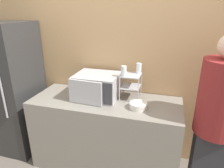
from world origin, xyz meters
name	(u,v)px	position (x,y,z in m)	size (l,w,h in m)	color
wall_back	(114,60)	(0.00, 0.72, 1.30)	(8.00, 0.06, 2.60)	tan
counter	(106,133)	(0.00, 0.34, 0.45)	(1.76, 0.68, 0.90)	gray
microwave	(96,86)	(-0.13, 0.40, 1.05)	(0.51, 0.47, 0.29)	#ADADB2
dish_rack	(131,81)	(0.27, 0.49, 1.12)	(0.22, 0.24, 0.30)	#B2B2B7
glass_front_left	(124,71)	(0.20, 0.41, 1.26)	(0.06, 0.06, 0.12)	silver
glass_back_right	(139,68)	(0.35, 0.57, 1.26)	(0.06, 0.06, 0.12)	silver
bowl	(138,106)	(0.41, 0.25, 0.94)	(0.19, 0.19, 0.06)	silver
person	(217,115)	(1.17, 0.20, 0.96)	(0.41, 0.41, 1.73)	#2D2D33
refrigerator	(10,89)	(-1.38, 0.36, 0.88)	(0.73, 0.67, 1.77)	#2D2D2D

